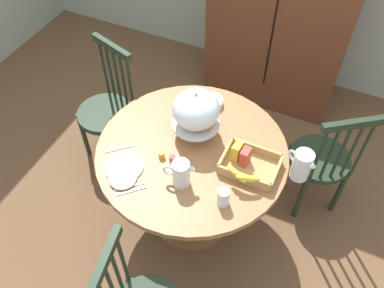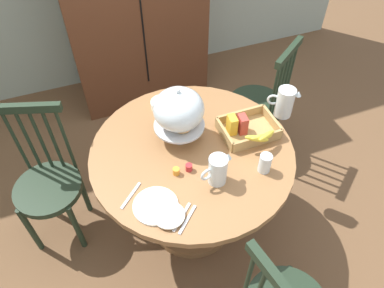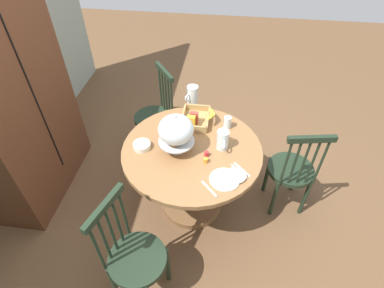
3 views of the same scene
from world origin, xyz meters
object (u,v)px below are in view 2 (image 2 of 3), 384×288
at_px(pastry_stand_with_dome, 179,111).
at_px(orange_juice_pitcher, 217,171).
at_px(china_plate_large, 156,206).
at_px(windsor_chair_by_cabinet, 49,185).
at_px(cereal_basket, 247,129).
at_px(milk_pitcher, 284,103).
at_px(drinking_glass, 265,163).
at_px(cereal_bowl, 162,104).
at_px(dining_table, 192,176).
at_px(china_plate_small, 169,215).
at_px(windsor_chair_near_window, 259,105).

relative_size(pastry_stand_with_dome, orange_juice_pitcher, 1.94).
xyz_separation_m(pastry_stand_with_dome, china_plate_large, (-0.26, -0.39, -0.19)).
xyz_separation_m(windsor_chair_by_cabinet, cereal_basket, (1.15, -0.29, 0.33)).
xyz_separation_m(milk_pitcher, drinking_glass, (-0.31, -0.34, -0.03)).
xyz_separation_m(windsor_chair_by_cabinet, cereal_bowl, (0.77, 0.11, 0.31)).
height_order(orange_juice_pitcher, china_plate_large, orange_juice_pitcher).
xyz_separation_m(dining_table, drinking_glass, (0.30, -0.26, 0.28)).
distance_m(cereal_basket, china_plate_small, 0.68).
relative_size(china_plate_small, drinking_glass, 1.36).
distance_m(windsor_chair_by_cabinet, china_plate_large, 0.82).
distance_m(pastry_stand_with_dome, cereal_bowl, 0.33).
height_order(milk_pitcher, cereal_basket, milk_pitcher).
height_order(milk_pitcher, china_plate_large, milk_pitcher).
height_order(dining_table, windsor_chair_by_cabinet, windsor_chair_by_cabinet).
bearing_deg(china_plate_large, windsor_chair_by_cabinet, 132.86).
height_order(cereal_bowl, drinking_glass, drinking_glass).
xyz_separation_m(windsor_chair_by_cabinet, milk_pitcher, (1.42, -0.21, 0.37)).
bearing_deg(cereal_basket, windsor_chair_by_cabinet, 166.03).
distance_m(milk_pitcher, cereal_bowl, 0.73).
xyz_separation_m(orange_juice_pitcher, drinking_glass, (0.25, -0.03, -0.02)).
relative_size(milk_pitcher, china_plate_small, 1.23).
bearing_deg(windsor_chair_near_window, orange_juice_pitcher, -133.07).
xyz_separation_m(milk_pitcher, cereal_bowl, (-0.65, 0.32, -0.06)).
height_order(windsor_chair_near_window, windsor_chair_by_cabinet, same).
distance_m(dining_table, china_plate_small, 0.50).
relative_size(windsor_chair_by_cabinet, milk_pitcher, 5.27).
bearing_deg(drinking_glass, china_plate_large, -178.84).
height_order(windsor_chair_by_cabinet, china_plate_large, windsor_chair_by_cabinet).
bearing_deg(china_plate_small, milk_pitcher, 26.66).
xyz_separation_m(milk_pitcher, cereal_basket, (-0.27, -0.08, -0.04)).
bearing_deg(china_plate_small, pastry_stand_with_dome, 64.82).
bearing_deg(dining_table, pastry_stand_with_dome, 103.78).
relative_size(windsor_chair_by_cabinet, cereal_bowl, 6.96).
distance_m(dining_table, milk_pitcher, 0.69).
distance_m(orange_juice_pitcher, china_plate_small, 0.32).
xyz_separation_m(windsor_chair_by_cabinet, drinking_glass, (1.11, -0.55, 0.34)).
relative_size(dining_table, windsor_chair_near_window, 1.15).
height_order(dining_table, windsor_chair_near_window, windsor_chair_near_window).
bearing_deg(orange_juice_pitcher, cereal_basket, 39.25).
height_order(milk_pitcher, cereal_bowl, milk_pitcher).
bearing_deg(orange_juice_pitcher, milk_pitcher, 29.04).
bearing_deg(china_plate_large, drinking_glass, 1.16).
distance_m(milk_pitcher, china_plate_large, 0.97).
height_order(orange_juice_pitcher, drinking_glass, orange_juice_pitcher).
height_order(china_plate_large, cereal_bowl, cereal_bowl).
relative_size(windsor_chair_near_window, windsor_chair_by_cabinet, 1.00).
bearing_deg(cereal_basket, orange_juice_pitcher, -140.75).
height_order(windsor_chair_near_window, china_plate_small, windsor_chair_near_window).
relative_size(milk_pitcher, cereal_bowl, 1.32).
relative_size(orange_juice_pitcher, cereal_bowl, 1.27).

